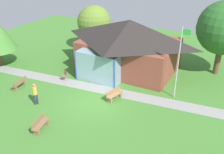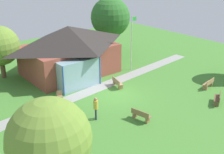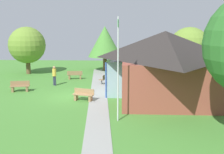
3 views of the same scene
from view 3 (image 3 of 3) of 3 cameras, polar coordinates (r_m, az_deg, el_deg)
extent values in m
plane|color=#478433|center=(20.40, -8.38, -4.12)|extent=(44.00, 44.00, 0.00)
cube|color=brown|center=(20.23, 10.91, -0.06)|extent=(8.56, 6.07, 2.94)
pyramid|color=#2D2826|center=(19.93, 11.16, 6.80)|extent=(9.56, 7.07, 1.91)
cube|color=#8CB2BF|center=(21.33, 0.72, 0.28)|extent=(3.85, 1.20, 2.64)
cylinder|color=#3359B2|center=(23.25, -0.58, 1.13)|extent=(0.12, 0.12, 2.64)
cylinder|color=#3359B2|center=(19.47, -1.27, -0.72)|extent=(0.12, 0.12, 2.64)
cube|color=#999993|center=(20.11, -2.87, -4.19)|extent=(25.95, 3.73, 0.03)
cylinder|color=silver|center=(14.45, 1.28, 1.42)|extent=(0.08, 0.08, 5.67)
cube|color=green|center=(13.97, 1.28, 11.33)|extent=(0.60, 0.02, 0.40)
cube|color=olive|center=(22.83, -18.92, -1.85)|extent=(0.74, 1.56, 0.06)
cube|color=olive|center=(22.79, -17.53, -2.44)|extent=(0.42, 0.24, 0.39)
cube|color=olive|center=(22.99, -20.24, -2.50)|extent=(0.42, 0.24, 0.39)
cube|color=olive|center=(22.97, -18.88, -1.23)|extent=(0.36, 1.48, 0.36)
cube|color=olive|center=(27.09, -7.85, 0.51)|extent=(0.62, 1.54, 0.06)
cube|color=olive|center=(27.18, -9.00, -0.03)|extent=(0.42, 0.21, 0.39)
cube|color=olive|center=(27.10, -6.68, 0.00)|extent=(0.42, 0.21, 0.39)
cube|color=olive|center=(26.87, -7.89, 0.88)|extent=(0.24, 1.50, 0.36)
cube|color=#9E7A51|center=(19.04, -6.11, -3.73)|extent=(0.82, 1.56, 0.06)
cube|color=#9E7A51|center=(18.89, -4.57, -4.61)|extent=(0.43, 0.26, 0.39)
cube|color=#9E7A51|center=(19.33, -7.59, -4.32)|extent=(0.43, 0.26, 0.39)
cube|color=#9E7A51|center=(19.16, -5.89, -2.98)|extent=(0.45, 1.46, 0.36)
cube|color=#8C6B4C|center=(24.29, -2.20, -0.58)|extent=(0.56, 0.56, 0.04)
cube|color=#8C6B4C|center=(24.17, -1.77, -0.10)|extent=(0.43, 0.19, 0.40)
cylinder|color=#4C4C51|center=(24.33, -2.20, -1.11)|extent=(0.10, 0.10, 0.42)
cylinder|color=#4C4C51|center=(24.38, -2.19, -1.57)|extent=(0.36, 0.36, 0.02)
cylinder|color=#2D3347|center=(24.36, -11.91, -0.80)|extent=(0.14, 0.14, 0.85)
cylinder|color=#2D3347|center=(24.50, -12.18, -0.75)|extent=(0.14, 0.14, 0.85)
cylinder|color=gold|center=(24.30, -12.11, 0.96)|extent=(0.34, 0.34, 0.65)
sphere|color=tan|center=(24.23, -12.15, 1.99)|extent=(0.24, 0.24, 0.24)
cylinder|color=brown|center=(26.43, 15.74, 0.99)|extent=(0.47, 0.47, 1.83)
sphere|color=olive|center=(26.16, 16.00, 6.02)|extent=(3.77, 3.77, 3.77)
cylinder|color=brown|center=(31.88, -1.49, 2.82)|extent=(0.48, 0.48, 1.68)
cone|color=#4C8C38|center=(31.63, -1.52, 7.53)|extent=(3.94, 3.94, 3.55)
cylinder|color=brown|center=(31.22, -17.29, 2.19)|extent=(0.48, 0.48, 1.69)
sphere|color=olive|center=(30.98, -17.52, 6.46)|extent=(3.97, 3.97, 3.97)
camera|label=1|loc=(21.40, -59.42, 19.60)|focal=40.58mm
camera|label=2|loc=(40.20, -30.27, 17.24)|focal=46.03mm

